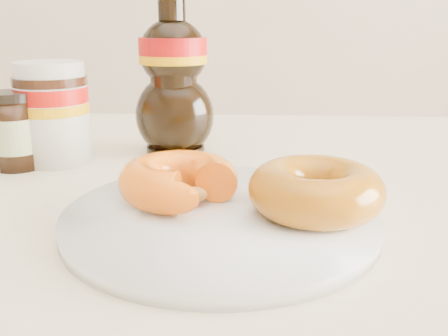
# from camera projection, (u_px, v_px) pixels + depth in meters

# --- Properties ---
(dining_table) EXTENTS (1.40, 0.90, 0.75)m
(dining_table) POSITION_uv_depth(u_px,v_px,m) (159.00, 280.00, 0.50)
(dining_table) COLOR #F6E3BB
(dining_table) RESTS_ON ground
(plate) EXTENTS (0.26, 0.26, 0.01)m
(plate) POSITION_uv_depth(u_px,v_px,m) (220.00, 217.00, 0.42)
(plate) COLOR white
(plate) RESTS_ON dining_table
(donut_bitten) EXTENTS (0.11, 0.11, 0.04)m
(donut_bitten) POSITION_uv_depth(u_px,v_px,m) (179.00, 180.00, 0.43)
(donut_bitten) COLOR #F5500D
(donut_bitten) RESTS_ON plate
(donut_whole) EXTENTS (0.13, 0.13, 0.04)m
(donut_whole) POSITION_uv_depth(u_px,v_px,m) (316.00, 190.00, 0.41)
(donut_whole) COLOR #974D09
(donut_whole) RESTS_ON plate
(nutella_jar) EXTENTS (0.08, 0.08, 0.12)m
(nutella_jar) POSITION_uv_depth(u_px,v_px,m) (53.00, 109.00, 0.59)
(nutella_jar) COLOR white
(nutella_jar) RESTS_ON dining_table
(syrup_bottle) EXTENTS (0.12, 0.11, 0.20)m
(syrup_bottle) POSITION_uv_depth(u_px,v_px,m) (174.00, 76.00, 0.62)
(syrup_bottle) COLOR black
(syrup_bottle) RESTS_ON dining_table
(dark_jar) EXTENTS (0.06, 0.06, 0.09)m
(dark_jar) POSITION_uv_depth(u_px,v_px,m) (15.00, 131.00, 0.57)
(dark_jar) COLOR black
(dark_jar) RESTS_ON dining_table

